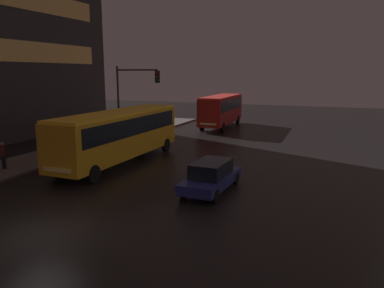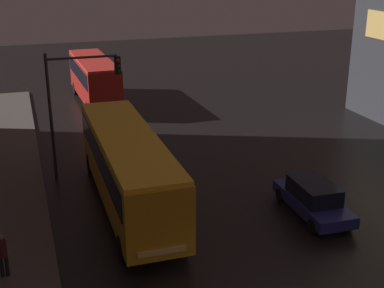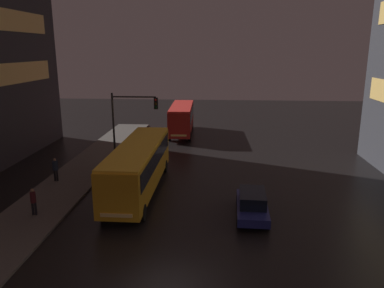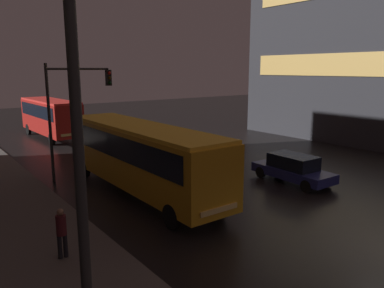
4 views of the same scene
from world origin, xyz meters
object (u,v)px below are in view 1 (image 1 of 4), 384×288
object	(u,v)px
pedestrian_mid	(55,136)
traffic_light_main	(132,93)
car_taxi	(211,176)
pedestrian_near	(3,153)
bus_near	(119,131)
bus_far	(221,108)

from	to	relation	value
pedestrian_mid	traffic_light_main	world-z (taller)	traffic_light_main
car_taxi	pedestrian_near	xyz separation A→B (m)	(-12.97, -1.08, 0.32)
pedestrian_near	bus_near	bearing A→B (deg)	-54.92
bus_near	pedestrian_mid	xyz separation A→B (m)	(-6.61, 1.39, -0.91)
pedestrian_near	traffic_light_main	size ratio (longest dim) A/B	0.26
bus_near	pedestrian_mid	size ratio (longest dim) A/B	6.70
pedestrian_near	traffic_light_main	bearing A→B (deg)	-27.11
bus_far	pedestrian_near	bearing A→B (deg)	72.18
car_taxi	pedestrian_mid	world-z (taller)	pedestrian_mid
car_taxi	pedestrian_near	distance (m)	13.02
car_taxi	traffic_light_main	xyz separation A→B (m)	(-9.22, 7.88, 3.59)
car_taxi	pedestrian_mid	bearing A→B (deg)	-16.48
traffic_light_main	pedestrian_mid	bearing A→B (deg)	-147.87
bus_near	pedestrian_mid	distance (m)	6.82
bus_far	car_taxi	xyz separation A→B (m)	(6.33, -21.74, -1.34)
pedestrian_near	car_taxi	bearing A→B (deg)	-89.61
bus_near	pedestrian_near	distance (m)	7.09
bus_far	pedestrian_mid	world-z (taller)	bus_far
pedestrian_mid	pedestrian_near	bearing A→B (deg)	23.99
traffic_light_main	car_taxi	bearing A→B (deg)	-40.55
car_taxi	pedestrian_near	world-z (taller)	pedestrian_near
pedestrian_mid	traffic_light_main	size ratio (longest dim) A/B	0.28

